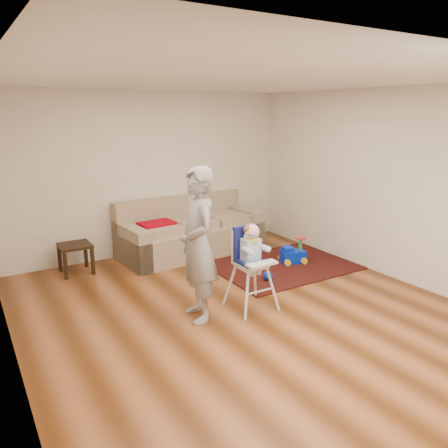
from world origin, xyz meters
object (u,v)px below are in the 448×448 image
side_table (76,259)px  adult (198,245)px  sofa (192,226)px  high_chair (251,268)px  ride_on_toy (293,250)px  toy_ball (268,276)px

side_table → adult: 2.52m
sofa → high_chair: bearing=-104.3°
ride_on_toy → high_chair: 1.83m
ride_on_toy → adult: adult is taller
sofa → high_chair: high_chair is taller
toy_ball → adult: 1.67m
sofa → ride_on_toy: (1.12, -1.33, -0.25)m
high_chair → adult: (-0.67, 0.10, 0.37)m
ride_on_toy → adult: size_ratio=0.23×
sofa → high_chair: size_ratio=2.33×
sofa → toy_ball: (0.31, -1.74, -0.39)m
side_table → ride_on_toy: side_table is taller
ride_on_toy → toy_ball: (-0.81, -0.42, -0.14)m
toy_ball → high_chair: (-0.70, -0.57, 0.43)m
side_table → high_chair: (1.54, -2.37, 0.29)m
side_table → ride_on_toy: bearing=-24.3°
ride_on_toy → toy_ball: size_ratio=2.99×
side_table → high_chair: bearing=-56.9°
sofa → toy_ball: sofa is taller
high_chair → sofa: bearing=80.9°
sofa → side_table: bearing=173.7°
adult → sofa: bearing=163.1°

